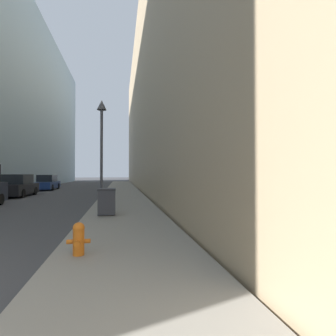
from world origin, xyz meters
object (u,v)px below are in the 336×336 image
object	(u,v)px
fire_hydrant	(79,238)
parked_sedan_far	(47,183)
lamppost	(102,133)
parked_sedan_near	(18,186)
trash_bin	(107,201)

from	to	relation	value
fire_hydrant	parked_sedan_far	distance (m)	25.15
lamppost	parked_sedan_near	world-z (taller)	lamppost
lamppost	parked_sedan_far	size ratio (longest dim) A/B	1.23
fire_hydrant	trash_bin	distance (m)	5.08
fire_hydrant	parked_sedan_near	size ratio (longest dim) A/B	0.14
trash_bin	lamppost	xyz separation A→B (m)	(-0.46, 3.63, 3.22)
fire_hydrant	trash_bin	xyz separation A→B (m)	(0.31, 5.06, 0.19)
trash_bin	parked_sedan_near	world-z (taller)	parked_sedan_near
trash_bin	parked_sedan_far	bearing A→B (deg)	110.45
trash_bin	lamppost	world-z (taller)	lamppost
lamppost	parked_sedan_far	bearing A→B (deg)	113.28
fire_hydrant	trash_bin	size ratio (longest dim) A/B	0.63
lamppost	parked_sedan_far	distance (m)	17.19
parked_sedan_near	trash_bin	bearing A→B (deg)	-57.42
fire_hydrant	lamppost	distance (m)	9.34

